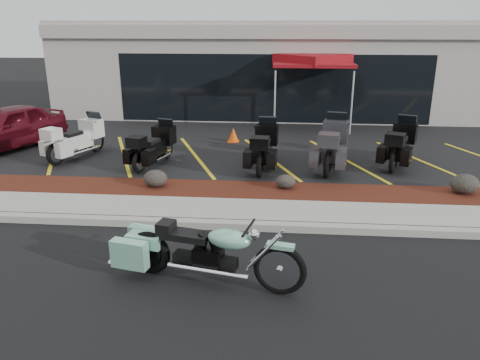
# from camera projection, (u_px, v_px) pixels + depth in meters

# --- Properties ---
(ground) EXTENTS (90.00, 90.00, 0.00)m
(ground) POSITION_uv_depth(u_px,v_px,m) (262.00, 250.00, 8.58)
(ground) COLOR black
(ground) RESTS_ON ground
(curb) EXTENTS (24.00, 0.25, 0.15)m
(curb) POSITION_uv_depth(u_px,v_px,m) (263.00, 226.00, 9.40)
(curb) COLOR gray
(curb) RESTS_ON ground
(sidewalk) EXTENTS (24.00, 1.20, 0.15)m
(sidewalk) POSITION_uv_depth(u_px,v_px,m) (265.00, 213.00, 10.06)
(sidewalk) COLOR gray
(sidewalk) RESTS_ON ground
(mulch_bed) EXTENTS (24.00, 1.20, 0.16)m
(mulch_bed) POSITION_uv_depth(u_px,v_px,m) (266.00, 193.00, 11.19)
(mulch_bed) COLOR #33150B
(mulch_bed) RESTS_ON ground
(upper_lot) EXTENTS (26.00, 9.60, 0.15)m
(upper_lot) POSITION_uv_depth(u_px,v_px,m) (271.00, 139.00, 16.29)
(upper_lot) COLOR black
(upper_lot) RESTS_ON ground
(dealership_building) EXTENTS (18.00, 8.16, 4.00)m
(dealership_building) POSITION_uv_depth(u_px,v_px,m) (275.00, 66.00, 21.58)
(dealership_building) COLOR #9C978D
(dealership_building) RESTS_ON ground
(boulder_left) EXTENTS (0.58, 0.49, 0.41)m
(boulder_left) POSITION_uv_depth(u_px,v_px,m) (155.00, 178.00, 11.34)
(boulder_left) COLOR black
(boulder_left) RESTS_ON mulch_bed
(boulder_mid) EXTENTS (0.47, 0.39, 0.34)m
(boulder_mid) POSITION_uv_depth(u_px,v_px,m) (286.00, 181.00, 11.23)
(boulder_mid) COLOR black
(boulder_mid) RESTS_ON mulch_bed
(boulder_right) EXTENTS (0.65, 0.54, 0.46)m
(boulder_right) POSITION_uv_depth(u_px,v_px,m) (465.00, 184.00, 10.88)
(boulder_right) COLOR black
(boulder_right) RESTS_ON mulch_bed
(hero_cruiser) EXTENTS (3.22, 1.45, 1.10)m
(hero_cruiser) POSITION_uv_depth(u_px,v_px,m) (280.00, 262.00, 7.02)
(hero_cruiser) COLOR #7CC2A3
(hero_cruiser) RESTS_ON ground
(touring_white) EXTENTS (1.57, 2.32, 1.26)m
(touring_white) POSITION_uv_depth(u_px,v_px,m) (95.00, 132.00, 14.23)
(touring_white) COLOR white
(touring_white) RESTS_ON upper_lot
(touring_black_front) EXTENTS (1.30, 2.18, 1.19)m
(touring_black_front) POSITION_uv_depth(u_px,v_px,m) (166.00, 139.00, 13.56)
(touring_black_front) COLOR black
(touring_black_front) RESTS_ON upper_lot
(touring_black_mid) EXTENTS (1.04, 2.28, 1.29)m
(touring_black_mid) POSITION_uv_depth(u_px,v_px,m) (267.00, 139.00, 13.37)
(touring_black_mid) COLOR black
(touring_black_mid) RESTS_ON upper_lot
(touring_grey) EXTENTS (1.42, 2.57, 1.41)m
(touring_grey) POSITION_uv_depth(u_px,v_px,m) (336.00, 136.00, 13.41)
(touring_grey) COLOR #313137
(touring_grey) RESTS_ON upper_lot
(touring_black_rear) EXTENTS (1.67, 2.39, 1.30)m
(touring_black_rear) POSITION_uv_depth(u_px,v_px,m) (405.00, 137.00, 13.55)
(touring_black_rear) COLOR black
(touring_black_rear) RESTS_ON upper_lot
(parked_car) EXTENTS (2.90, 4.26, 1.35)m
(parked_car) POSITION_uv_depth(u_px,v_px,m) (6.00, 127.00, 14.63)
(parked_car) COLOR #4D0B15
(parked_car) RESTS_ON upper_lot
(traffic_cone) EXTENTS (0.47, 0.47, 0.47)m
(traffic_cone) POSITION_uv_depth(u_px,v_px,m) (233.00, 135.00, 15.60)
(traffic_cone) COLOR #E54807
(traffic_cone) RESTS_ON upper_lot
(popup_canopy) EXTENTS (3.09, 3.09, 2.69)m
(popup_canopy) POSITION_uv_depth(u_px,v_px,m) (313.00, 61.00, 17.28)
(popup_canopy) COLOR silver
(popup_canopy) RESTS_ON upper_lot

